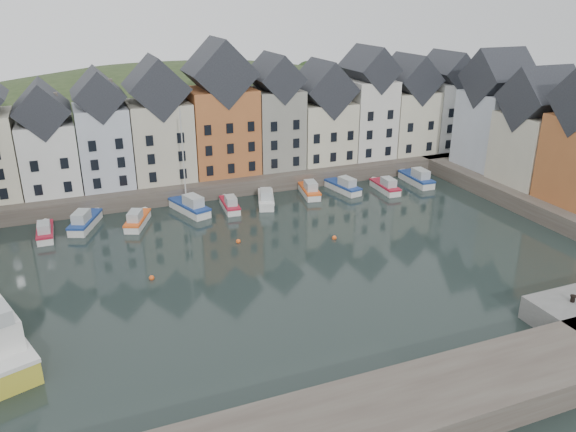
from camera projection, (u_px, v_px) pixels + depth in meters
ground at (302, 268)px, 54.75m from camera, size 260.00×260.00×0.00m
far_quay at (219, 173)px, 80.27m from camera, size 90.00×16.00×2.00m
right_quay at (565, 200)px, 69.79m from camera, size 14.00×54.00×2.00m
hillside at (188, 230)px, 109.68m from camera, size 153.60×70.40×64.00m
far_terrace at (243, 120)px, 76.77m from camera, size 72.37×8.16×17.78m
right_terrace at (539, 130)px, 70.92m from camera, size 8.30×24.25×16.36m
mooring_buoys at (246, 251)px, 57.91m from camera, size 20.50×5.50×0.50m
boat_a at (45, 232)px, 61.38m from camera, size 1.77×5.55×2.12m
boat_b at (85, 222)px, 63.86m from camera, size 4.27×6.59×2.43m
boat_c at (137, 220)px, 64.49m from camera, size 3.85×5.96×2.20m
boat_d at (190, 206)px, 68.24m from camera, size 4.13×7.09×12.95m
boat_e at (230, 205)px, 69.34m from camera, size 2.10×5.53×2.08m
boat_f at (266, 199)px, 71.04m from camera, size 3.69×6.43×2.36m
boat_g at (309, 190)px, 74.29m from camera, size 2.88×6.28×2.32m
boat_h at (344, 187)px, 75.68m from camera, size 2.97×6.32×2.33m
boat_i at (386, 187)px, 75.77m from camera, size 2.07×5.89×2.23m
boat_j at (417, 179)px, 78.73m from camera, size 2.25×6.68×2.54m
mooring_bollard at (573, 298)px, 44.62m from camera, size 0.48×0.48×0.56m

